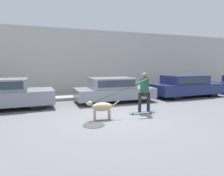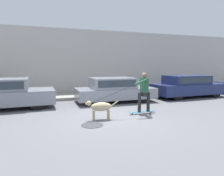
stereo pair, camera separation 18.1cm
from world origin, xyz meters
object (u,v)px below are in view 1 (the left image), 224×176
(dog, at_px, (101,107))
(skateboarder, at_px, (144,90))
(parked_car_0, at_px, (4,94))
(parked_car_1, at_px, (114,90))
(parked_car_2, at_px, (186,86))

(dog, height_order, skateboarder, skateboarder)
(dog, bearing_deg, parked_car_0, -35.29)
(skateboarder, bearing_deg, dog, 7.84)
(parked_car_0, relative_size, dog, 3.45)
(parked_car_0, bearing_deg, dog, -42.99)
(parked_car_0, xyz_separation_m, parked_car_1, (5.18, 0.00, -0.03))
(parked_car_0, height_order, skateboarder, skateboarder)
(parked_car_2, bearing_deg, skateboarder, -149.29)
(parked_car_1, height_order, skateboarder, skateboarder)
(parked_car_0, xyz_separation_m, skateboarder, (5.38, -2.88, 0.28))
(parked_car_0, height_order, parked_car_1, parked_car_0)
(parked_car_1, bearing_deg, skateboarder, -85.27)
(parked_car_0, distance_m, skateboarder, 6.11)
(parked_car_1, xyz_separation_m, skateboarder, (0.20, -2.88, 0.31))
(parked_car_0, bearing_deg, parked_car_1, -1.48)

